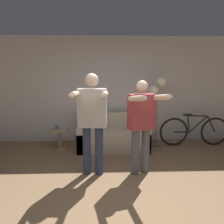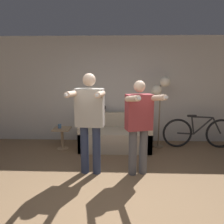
{
  "view_description": "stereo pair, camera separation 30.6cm",
  "coord_description": "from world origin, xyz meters",
  "px_view_note": "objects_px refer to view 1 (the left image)",
  "views": [
    {
      "loc": [
        -0.2,
        -2.6,
        1.81
      ],
      "look_at": [
        -0.05,
        1.63,
        0.98
      ],
      "focal_mm": 35.0,
      "sensor_mm": 36.0,
      "label": 1
    },
    {
      "loc": [
        0.11,
        -2.6,
        1.81
      ],
      "look_at": [
        -0.05,
        1.63,
        0.98
      ],
      "focal_mm": 35.0,
      "sensor_mm": 36.0,
      "label": 2
    }
  ],
  "objects_px": {
    "person_right": "(142,121)",
    "side_table": "(60,136)",
    "floor_lamp": "(158,90)",
    "cat": "(96,109)",
    "bicycle": "(194,131)",
    "person_left": "(92,117)",
    "couch": "(113,136)",
    "cup": "(57,127)"
  },
  "relations": [
    {
      "from": "side_table",
      "to": "cup",
      "type": "relative_size",
      "value": 5.3
    },
    {
      "from": "person_right",
      "to": "person_left",
      "type": "bearing_deg",
      "value": 163.97
    },
    {
      "from": "person_right",
      "to": "bicycle",
      "type": "height_order",
      "value": "person_right"
    },
    {
      "from": "person_left",
      "to": "cat",
      "type": "relative_size",
      "value": 4.07
    },
    {
      "from": "couch",
      "to": "side_table",
      "type": "relative_size",
      "value": 3.25
    },
    {
      "from": "cat",
      "to": "bicycle",
      "type": "height_order",
      "value": "cat"
    },
    {
      "from": "person_left",
      "to": "cat",
      "type": "distance_m",
      "value": 1.66
    },
    {
      "from": "cup",
      "to": "side_table",
      "type": "bearing_deg",
      "value": -16.81
    },
    {
      "from": "couch",
      "to": "person_left",
      "type": "distance_m",
      "value": 1.57
    },
    {
      "from": "side_table",
      "to": "bicycle",
      "type": "bearing_deg",
      "value": 4.0
    },
    {
      "from": "person_right",
      "to": "cup",
      "type": "height_order",
      "value": "person_right"
    },
    {
      "from": "person_left",
      "to": "side_table",
      "type": "bearing_deg",
      "value": 129.14
    },
    {
      "from": "bicycle",
      "to": "person_left",
      "type": "bearing_deg",
      "value": -149.4
    },
    {
      "from": "person_left",
      "to": "cup",
      "type": "distance_m",
      "value": 1.54
    },
    {
      "from": "person_right",
      "to": "cup",
      "type": "xyz_separation_m",
      "value": [
        -1.69,
        1.19,
        -0.4
      ]
    },
    {
      "from": "floor_lamp",
      "to": "bicycle",
      "type": "xyz_separation_m",
      "value": [
        0.92,
        -0.02,
        -0.99
      ]
    },
    {
      "from": "floor_lamp",
      "to": "side_table",
      "type": "relative_size",
      "value": 3.35
    },
    {
      "from": "couch",
      "to": "person_right",
      "type": "bearing_deg",
      "value": -72.1
    },
    {
      "from": "cup",
      "to": "couch",
      "type": "bearing_deg",
      "value": 5.98
    },
    {
      "from": "person_left",
      "to": "cup",
      "type": "xyz_separation_m",
      "value": [
        -0.86,
        1.19,
        -0.48
      ]
    },
    {
      "from": "cat",
      "to": "floor_lamp",
      "type": "distance_m",
      "value": 1.53
    },
    {
      "from": "cat",
      "to": "bicycle",
      "type": "distance_m",
      "value": 2.42
    },
    {
      "from": "couch",
      "to": "cat",
      "type": "relative_size",
      "value": 3.73
    },
    {
      "from": "couch",
      "to": "floor_lamp",
      "type": "relative_size",
      "value": 0.97
    },
    {
      "from": "person_left",
      "to": "person_right",
      "type": "relative_size",
      "value": 1.07
    },
    {
      "from": "side_table",
      "to": "cup",
      "type": "bearing_deg",
      "value": 163.19
    },
    {
      "from": "person_right",
      "to": "cat",
      "type": "xyz_separation_m",
      "value": [
        -0.83,
        1.65,
        -0.09
      ]
    },
    {
      "from": "couch",
      "to": "floor_lamp",
      "type": "bearing_deg",
      "value": 5.37
    },
    {
      "from": "person_right",
      "to": "cat",
      "type": "bearing_deg",
      "value": 100.78
    },
    {
      "from": "couch",
      "to": "side_table",
      "type": "height_order",
      "value": "couch"
    },
    {
      "from": "person_right",
      "to": "bicycle",
      "type": "relative_size",
      "value": 0.97
    },
    {
      "from": "floor_lamp",
      "to": "cup",
      "type": "xyz_separation_m",
      "value": [
        -2.29,
        -0.23,
        -0.81
      ]
    },
    {
      "from": "cat",
      "to": "person_right",
      "type": "bearing_deg",
      "value": -63.29
    },
    {
      "from": "couch",
      "to": "bicycle",
      "type": "height_order",
      "value": "couch"
    },
    {
      "from": "floor_lamp",
      "to": "side_table",
      "type": "bearing_deg",
      "value": -173.76
    },
    {
      "from": "bicycle",
      "to": "side_table",
      "type": "bearing_deg",
      "value": -176.0
    },
    {
      "from": "couch",
      "to": "person_left",
      "type": "xyz_separation_m",
      "value": [
        -0.41,
        -1.32,
        0.75
      ]
    },
    {
      "from": "person_left",
      "to": "bicycle",
      "type": "distance_m",
      "value": 2.82
    },
    {
      "from": "couch",
      "to": "cat",
      "type": "bearing_deg",
      "value": 140.9
    },
    {
      "from": "couch",
      "to": "floor_lamp",
      "type": "height_order",
      "value": "floor_lamp"
    },
    {
      "from": "cat",
      "to": "side_table",
      "type": "xyz_separation_m",
      "value": [
        -0.81,
        -0.48,
        -0.51
      ]
    },
    {
      "from": "person_right",
      "to": "side_table",
      "type": "relative_size",
      "value": 3.3
    }
  ]
}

